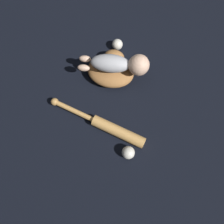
% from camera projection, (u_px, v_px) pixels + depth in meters
% --- Properties ---
extents(ground_plane, '(6.00, 6.00, 0.00)m').
position_uv_depth(ground_plane, '(112.00, 77.00, 1.36)').
color(ground_plane, black).
extents(baseball_glove, '(0.31, 0.28, 0.10)m').
position_uv_depth(baseball_glove, '(111.00, 69.00, 1.33)').
color(baseball_glove, '#A8703D').
rests_on(baseball_glove, ground).
extents(baby_figure, '(0.41, 0.19, 0.12)m').
position_uv_depth(baby_figure, '(121.00, 64.00, 1.23)').
color(baby_figure, '#B2B2B7').
rests_on(baby_figure, baseball_glove).
extents(baseball_bat, '(0.59, 0.11, 0.06)m').
position_uv_depth(baseball_bat, '(108.00, 127.00, 1.23)').
color(baseball_bat, tan).
rests_on(baseball_bat, ground).
extents(baseball, '(0.07, 0.07, 0.07)m').
position_uv_depth(baseball, '(128.00, 153.00, 1.19)').
color(baseball, silver).
rests_on(baseball, ground).
extents(baseball_spare, '(0.07, 0.07, 0.07)m').
position_uv_depth(baseball_spare, '(117.00, 44.00, 1.40)').
color(baseball_spare, silver).
rests_on(baseball_spare, ground).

